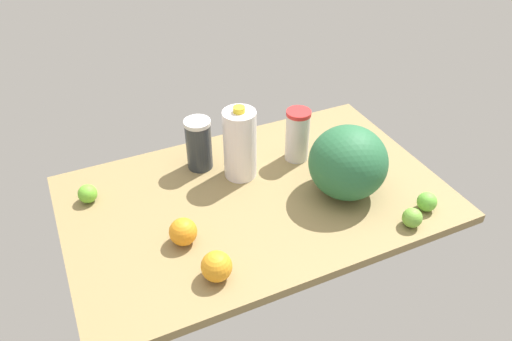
{
  "coord_description": "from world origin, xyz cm",
  "views": [
    {
      "loc": [
        -51.47,
        -111.8,
        105.65
      ],
      "look_at": [
        0.0,
        0.0,
        13.0
      ],
      "focal_mm": 35.0,
      "sensor_mm": 36.0,
      "label": 1
    }
  ],
  "objects": [
    {
      "name": "milk_jug",
      "position": [
        0.18,
        12.53,
        15.2
      ],
      "size": [
        10.83,
        10.83,
        25.97
      ],
      "color": "white",
      "rests_on": "countertop"
    },
    {
      "name": "lime_loose",
      "position": [
        44.86,
        -28.07,
        6.05
      ],
      "size": [
        6.11,
        6.11,
        6.11
      ],
      "primitive_type": "sphere",
      "color": "#65B73B",
      "rests_on": "countertop"
    },
    {
      "name": "orange_beside_bowl",
      "position": [
        -27.48,
        -10.36,
        7.04
      ],
      "size": [
        8.08,
        8.08,
        8.08
      ],
      "primitive_type": "sphere",
      "color": "orange",
      "rests_on": "countertop"
    },
    {
      "name": "orange_near_front",
      "position": [
        -23.62,
        -26.59,
        7.19
      ],
      "size": [
        8.38,
        8.38,
        8.38
      ],
      "primitive_type": "sphere",
      "color": "orange",
      "rests_on": "countertop"
    },
    {
      "name": "shaker_bottle",
      "position": [
        -10.81,
        22.46,
        12.16
      ],
      "size": [
        8.92,
        8.92,
        18.25
      ],
      "color": "#2A3137",
      "rests_on": "countertop"
    },
    {
      "name": "watermelon",
      "position": [
        26.74,
        -10.24,
        14.67
      ],
      "size": [
        24.65,
        24.65,
        23.33
      ],
      "primitive_type": "ellipsoid",
      "color": "#29673D",
      "rests_on": "countertop"
    },
    {
      "name": "lime_by_jug",
      "position": [
        36.11,
        -31.96,
        5.99
      ],
      "size": [
        5.98,
        5.98,
        5.98
      ],
      "primitive_type": "sphere",
      "color": "#6EAC3B",
      "rests_on": "countertop"
    },
    {
      "name": "lime_far_back",
      "position": [
        -49.13,
        19.56,
        5.99
      ],
      "size": [
        5.98,
        5.98,
        5.98
      ],
      "primitive_type": "sphere",
      "color": "#66B530",
      "rests_on": "countertop"
    },
    {
      "name": "countertop",
      "position": [
        0.0,
        0.0,
        1.5
      ],
      "size": [
        120.0,
        76.0,
        3.0
      ],
      "primitive_type": "cube",
      "color": "olive",
      "rests_on": "ground"
    },
    {
      "name": "tumbler_cup",
      "position": [
        21.71,
        13.1,
        12.48
      ],
      "size": [
        8.43,
        8.43,
        18.88
      ],
      "color": "beige",
      "rests_on": "countertop"
    }
  ]
}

